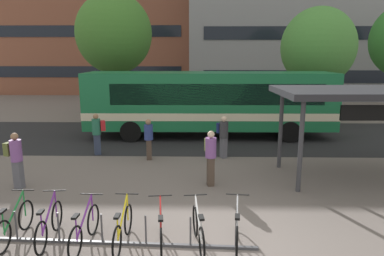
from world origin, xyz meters
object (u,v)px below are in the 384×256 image
(street_tree_2, at_px, (114,34))
(parked_bicycle_silver_6, at_px, (237,230))
(transit_shelter, at_px, (381,95))
(city_bus, at_px, (208,101))
(commuter_olive_pack_0, at_px, (211,154))
(commuter_red_pack_4, at_px, (97,131))
(street_tree_1, at_px, (318,47))
(parked_bicycle_purple_1, at_px, (49,225))
(parked_bicycle_yellow_3, at_px, (123,229))
(commuter_olive_pack_1, at_px, (16,157))
(commuter_navy_pack_2, at_px, (223,134))
(parked_bicycle_red_4, at_px, (161,231))
(commuter_red_pack_3, at_px, (149,136))
(parked_bicycle_white_5, at_px, (198,230))
(parked_bicycle_purple_2, at_px, (85,229))
(parked_bicycle_green_0, at_px, (15,224))

(street_tree_2, bearing_deg, parked_bicycle_silver_6, -68.64)
(transit_shelter, bearing_deg, city_bus, 130.08)
(commuter_olive_pack_0, xyz_separation_m, commuter_red_pack_4, (-4.50, 3.34, -0.03))
(city_bus, relative_size, street_tree_2, 1.53)
(street_tree_1, bearing_deg, transit_shelter, -97.39)
(parked_bicycle_purple_1, height_order, commuter_olive_pack_0, commuter_olive_pack_0)
(parked_bicycle_yellow_3, relative_size, transit_shelter, 0.26)
(commuter_olive_pack_1, height_order, commuter_navy_pack_2, commuter_olive_pack_1)
(parked_bicycle_silver_6, relative_size, commuter_olive_pack_0, 0.98)
(city_bus, distance_m, parked_bicycle_yellow_3, 10.63)
(city_bus, height_order, parked_bicycle_red_4, city_bus)
(commuter_navy_pack_2, xyz_separation_m, commuter_red_pack_3, (-2.92, -0.29, -0.04))
(commuter_olive_pack_1, xyz_separation_m, commuter_navy_pack_2, (6.52, 3.41, -0.04))
(street_tree_2, bearing_deg, city_bus, -44.24)
(parked_bicycle_white_5, distance_m, street_tree_2, 17.72)
(commuter_navy_pack_2, bearing_deg, commuter_olive_pack_1, -91.10)
(parked_bicycle_red_4, bearing_deg, street_tree_1, -34.71)
(city_bus, xyz_separation_m, commuter_red_pack_3, (-2.40, -3.98, -0.85))
(commuter_red_pack_3, bearing_deg, parked_bicycle_red_4, 0.99)
(commuter_olive_pack_0, bearing_deg, transit_shelter, 86.76)
(parked_bicycle_white_5, distance_m, commuter_red_pack_4, 8.15)
(parked_bicycle_purple_2, relative_size, commuter_navy_pack_2, 1.03)
(parked_bicycle_purple_1, relative_size, street_tree_1, 0.25)
(parked_bicycle_purple_1, height_order, parked_bicycle_silver_6, same)
(parked_bicycle_yellow_3, xyz_separation_m, commuter_olive_pack_1, (-3.95, 3.24, 0.62))
(parked_bicycle_green_0, xyz_separation_m, parked_bicycle_purple_2, (1.62, -0.20, 0.00))
(commuter_red_pack_3, distance_m, commuter_red_pack_4, 2.26)
(city_bus, height_order, commuter_olive_pack_1, city_bus)
(parked_bicycle_red_4, relative_size, street_tree_1, 0.25)
(parked_bicycle_purple_1, bearing_deg, commuter_olive_pack_0, -50.57)
(street_tree_1, bearing_deg, parked_bicycle_purple_2, -122.62)
(city_bus, xyz_separation_m, parked_bicycle_yellow_3, (-2.05, -10.34, -1.39))
(parked_bicycle_yellow_3, distance_m, parked_bicycle_red_4, 0.83)
(parked_bicycle_green_0, xyz_separation_m, parked_bicycle_yellow_3, (2.43, -0.17, 0.00))
(parked_bicycle_yellow_3, bearing_deg, parked_bicycle_purple_1, 85.94)
(parked_bicycle_purple_2, distance_m, commuter_olive_pack_0, 4.64)
(parked_bicycle_purple_2, bearing_deg, commuter_red_pack_4, 17.04)
(commuter_olive_pack_0, height_order, commuter_navy_pack_2, commuter_olive_pack_0)
(commuter_olive_pack_0, distance_m, commuter_navy_pack_2, 3.08)
(commuter_red_pack_3, xyz_separation_m, street_tree_2, (-3.50, 9.73, 4.43))
(transit_shelter, bearing_deg, parked_bicycle_green_0, -158.59)
(parked_bicycle_silver_6, bearing_deg, street_tree_1, -17.00)
(parked_bicycle_yellow_3, bearing_deg, parked_bicycle_red_4, -94.45)
(commuter_olive_pack_1, height_order, commuter_red_pack_4, commuter_olive_pack_1)
(transit_shelter, xyz_separation_m, commuter_olive_pack_0, (-5.42, -0.72, -1.77))
(commuter_red_pack_3, bearing_deg, parked_bicycle_green_0, -27.90)
(commuter_red_pack_3, bearing_deg, street_tree_2, -169.52)
(transit_shelter, distance_m, commuter_olive_pack_1, 11.53)
(street_tree_2, bearing_deg, transit_shelter, -46.23)
(commuter_olive_pack_1, bearing_deg, parked_bicycle_red_4, -20.51)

